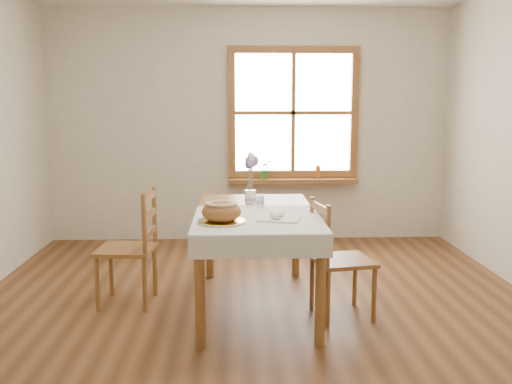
% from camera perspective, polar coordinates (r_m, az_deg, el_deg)
% --- Properties ---
extents(ground, '(5.00, 5.00, 0.00)m').
position_cam_1_polar(ground, '(4.27, 0.16, -12.66)').
color(ground, brown).
rests_on(ground, ground).
extents(room_walls, '(4.60, 5.10, 2.65)m').
position_cam_1_polar(room_walls, '(3.97, 0.17, 10.88)').
color(room_walls, beige).
rests_on(room_walls, ground).
extents(window, '(1.46, 0.08, 1.46)m').
position_cam_1_polar(window, '(6.47, 3.74, 7.91)').
color(window, '#9F6231').
rests_on(window, ground).
extents(window_sill, '(1.46, 0.20, 0.05)m').
position_cam_1_polar(window_sill, '(6.46, 3.73, 1.14)').
color(window_sill, '#9F6231').
rests_on(window_sill, ground).
extents(dining_table, '(0.90, 1.60, 0.75)m').
position_cam_1_polar(dining_table, '(4.36, 0.00, -3.05)').
color(dining_table, '#9F6231').
rests_on(dining_table, ground).
extents(table_linen, '(0.91, 0.99, 0.01)m').
position_cam_1_polar(table_linen, '(4.05, 0.16, -2.71)').
color(table_linen, silver).
rests_on(table_linen, dining_table).
extents(chair_left, '(0.47, 0.46, 0.91)m').
position_cam_1_polar(chair_left, '(4.58, -12.87, -5.43)').
color(chair_left, '#9F6231').
rests_on(chair_left, ground).
extents(chair_right, '(0.50, 0.48, 0.88)m').
position_cam_1_polar(chair_right, '(4.25, 8.67, -6.62)').
color(chair_right, '#9F6231').
rests_on(chair_right, ground).
extents(bread_plate, '(0.40, 0.40, 0.02)m').
position_cam_1_polar(bread_plate, '(3.90, -3.47, -2.98)').
color(bread_plate, white).
rests_on(bread_plate, table_linen).
extents(bread_loaf, '(0.27, 0.27, 0.15)m').
position_cam_1_polar(bread_loaf, '(3.88, -3.48, -1.78)').
color(bread_loaf, brown).
rests_on(bread_loaf, bread_plate).
extents(egg_napkin, '(0.34, 0.31, 0.01)m').
position_cam_1_polar(egg_napkin, '(4.00, 2.36, -2.69)').
color(egg_napkin, silver).
rests_on(egg_napkin, table_linen).
extents(eggs, '(0.26, 0.25, 0.05)m').
position_cam_1_polar(eggs, '(4.00, 2.36, -2.26)').
color(eggs, white).
rests_on(eggs, egg_napkin).
extents(salt_shaker, '(0.06, 0.06, 0.10)m').
position_cam_1_polar(salt_shaker, '(4.43, 0.37, -0.93)').
color(salt_shaker, white).
rests_on(salt_shaker, table_linen).
extents(pepper_shaker, '(0.06, 0.06, 0.11)m').
position_cam_1_polar(pepper_shaker, '(4.45, 0.49, -0.87)').
color(pepper_shaker, white).
rests_on(pepper_shaker, table_linen).
extents(flower_vase, '(0.12, 0.12, 0.10)m').
position_cam_1_polar(flower_vase, '(4.67, -0.58, -0.54)').
color(flower_vase, white).
rests_on(flower_vase, dining_table).
extents(lavender_bouquet, '(0.17, 0.17, 0.31)m').
position_cam_1_polar(lavender_bouquet, '(4.64, -0.58, 1.99)').
color(lavender_bouquet, '#725CA3').
rests_on(lavender_bouquet, flower_vase).
extents(potted_plant, '(0.24, 0.26, 0.17)m').
position_cam_1_polar(potted_plant, '(6.42, 0.93, 2.10)').
color(potted_plant, '#3E7930').
rests_on(potted_plant, window_sill).
extents(amber_bottle, '(0.06, 0.06, 0.16)m').
position_cam_1_polar(amber_bottle, '(6.48, 6.22, 2.05)').
color(amber_bottle, '#A3571E').
rests_on(amber_bottle, window_sill).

